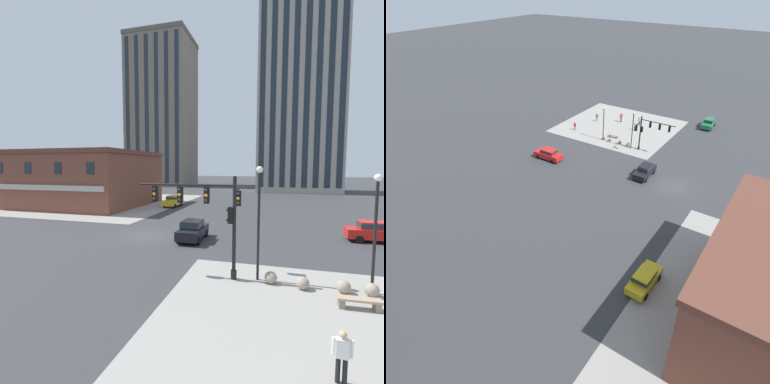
% 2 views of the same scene
% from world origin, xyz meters
% --- Properties ---
extents(ground_plane, '(320.00, 320.00, 0.00)m').
position_xyz_m(ground_plane, '(0.00, 0.00, 0.00)').
color(ground_plane, '#38383A').
extents(sidewalk_corner_slab, '(20.00, 19.00, 0.02)m').
position_xyz_m(sidewalk_corner_slab, '(16.00, -14.50, 0.00)').
color(sidewalk_corner_slab, gray).
rests_on(sidewalk_corner_slab, ground).
extents(traffic_signal_main, '(5.68, 2.09, 5.64)m').
position_xyz_m(traffic_signal_main, '(7.46, -7.46, 3.73)').
color(traffic_signal_main, black).
rests_on(traffic_signal_main, ground).
extents(bollard_sphere_curb_a, '(0.64, 0.64, 0.64)m').
position_xyz_m(bollard_sphere_curb_a, '(10.70, -7.70, 0.32)').
color(bollard_sphere_curb_a, gray).
rests_on(bollard_sphere_curb_a, ground).
extents(bollard_sphere_curb_b, '(0.64, 0.64, 0.64)m').
position_xyz_m(bollard_sphere_curb_b, '(12.25, -8.00, 0.32)').
color(bollard_sphere_curb_b, gray).
rests_on(bollard_sphere_curb_b, ground).
extents(bollard_sphere_curb_c, '(0.64, 0.64, 0.64)m').
position_xyz_m(bollard_sphere_curb_c, '(14.13, -7.90, 0.32)').
color(bollard_sphere_curb_c, gray).
rests_on(bollard_sphere_curb_c, ground).
extents(bollard_sphere_curb_d, '(0.64, 0.64, 0.64)m').
position_xyz_m(bollard_sphere_curb_d, '(15.33, -7.94, 0.32)').
color(bollard_sphere_curb_d, gray).
rests_on(bollard_sphere_curb_d, ground).
extents(bench_near_signal, '(1.82, 0.56, 0.49)m').
position_xyz_m(bench_near_signal, '(14.41, -9.48, 0.33)').
color(bench_near_signal, tan).
rests_on(bench_near_signal, ground).
extents(pedestrian_near_bench, '(0.41, 0.42, 1.78)m').
position_xyz_m(pedestrian_near_bench, '(16.80, -16.64, 1.03)').
color(pedestrian_near_bench, '#333333').
rests_on(pedestrian_near_bench, ground).
extents(pedestrian_at_curb, '(0.54, 0.27, 1.58)m').
position_xyz_m(pedestrian_at_curb, '(13.24, -17.24, 0.90)').
color(pedestrian_at_curb, '#232847').
rests_on(pedestrian_at_curb, ground).
extents(pedestrian_walking_east, '(0.54, 0.27, 1.65)m').
position_xyz_m(pedestrian_walking_east, '(20.79, -14.30, 0.94)').
color(pedestrian_walking_east, gray).
rests_on(pedestrian_walking_east, ground).
extents(pedestrian_with_bag, '(0.55, 0.22, 1.56)m').
position_xyz_m(pedestrian_with_bag, '(12.75, -14.39, 0.88)').
color(pedestrian_with_bag, black).
rests_on(pedestrian_with_bag, ground).
extents(pedestrian_by_lamp, '(0.55, 0.25, 1.55)m').
position_xyz_m(pedestrian_by_lamp, '(21.85, -8.40, 0.87)').
color(pedestrian_by_lamp, gray).
rests_on(pedestrian_by_lamp, ground).
extents(street_lamp_corner_near, '(0.36, 0.36, 6.16)m').
position_xyz_m(street_lamp_corner_near, '(10.00, -7.38, 3.80)').
color(street_lamp_corner_near, black).
rests_on(street_lamp_corner_near, ground).
extents(street_lamp_mid_sidewalk, '(0.36, 0.36, 5.81)m').
position_xyz_m(street_lamp_mid_sidewalk, '(15.43, -7.56, 3.61)').
color(street_lamp_mid_sidewalk, black).
rests_on(street_lamp_mid_sidewalk, ground).
extents(car_main_northbound_far, '(4.41, 1.92, 1.68)m').
position_xyz_m(car_main_northbound_far, '(18.66, 3.28, 0.92)').
color(car_main_northbound_far, red).
rests_on(car_main_northbound_far, ground).
extents(car_main_southbound_near, '(2.00, 4.45, 1.68)m').
position_xyz_m(car_main_southbound_near, '(-4.26, 18.20, 0.92)').
color(car_main_southbound_near, gold).
rests_on(car_main_southbound_near, ground).
extents(car_cross_eastbound, '(2.00, 4.46, 1.68)m').
position_xyz_m(car_cross_eastbound, '(2.20, -23.39, 0.92)').
color(car_cross_eastbound, '#1E6B3D').
rests_on(car_cross_eastbound, ground).
extents(car_cross_westbound, '(1.92, 4.42, 1.68)m').
position_xyz_m(car_cross_westbound, '(4.26, -0.28, 0.92)').
color(car_cross_westbound, black).
rests_on(car_cross_westbound, ground).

